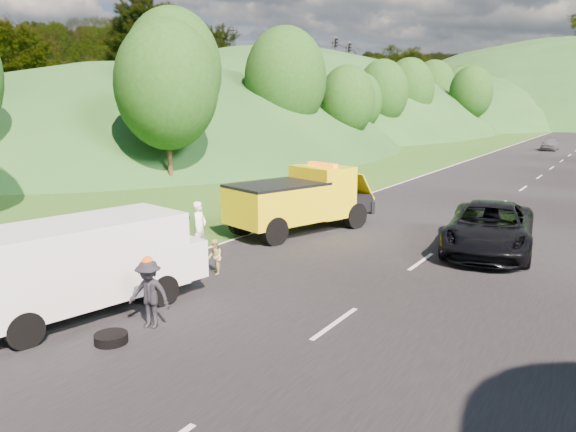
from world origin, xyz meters
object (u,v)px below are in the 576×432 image
Objects in this scene: suitcase at (175,250)px; child at (215,275)px; tow_truck at (301,199)px; white_van at (81,262)px; spare_tire at (111,343)px; worker at (151,328)px; passing_suv at (488,252)px; woman at (200,253)px.

child is at bearing -14.54° from suitcase.
tow_truck is 0.96× the size of white_van.
white_van is (0.00, -10.30, 0.00)m from tow_truck.
white_van is at bearing 156.67° from spare_tire.
tow_truck is 4.14× the size of worker.
white_van reaches higher than passing_suv.
passing_suv is (5.08, 11.93, 0.00)m from spare_tire.
woman is at bearing 115.91° from spare_tire.
suitcase is 0.11× the size of passing_suv.
suitcase is at bearing 121.17° from spare_tire.
woman is 1.10× the size of worker.
white_van is at bearing -130.73° from passing_suv.
white_van reaches higher than woman.
worker is (2.00, -10.06, -1.30)m from tow_truck.
worker reaches higher than suitcase.
tow_truck is 10.18× the size of suitcase.
tow_truck reaches higher than spare_tire.
tow_truck is at bearing 136.67° from child.
tow_truck is 6.35m from child.
tow_truck is 6.20× the size of child.
woman is 0.29× the size of passing_suv.
worker is at bearing 17.94° from white_van.
woman is at bearing -179.35° from child.
white_van is at bearing -178.87° from woman.
woman is 9.85m from passing_suv.
worker is 1.07m from spare_tire.
woman is at bearing -88.40° from tow_truck.
spare_tire is (-0.09, -1.06, 0.00)m from worker.
passing_suv reaches higher than child.
suitcase is at bearing -154.37° from child.
white_van is 4.38m from child.
tow_truck reaches higher than white_van.
woman reaches higher than passing_suv.
tow_truck is 9.19× the size of spare_tire.
white_van is 6.06m from woman.
woman is 7.33m from spare_tire.
tow_truck is 1.10× the size of passing_suv.
woman is 2.46× the size of spare_tire.
woman is (-1.30, 5.77, -1.30)m from white_van.
child is 0.18× the size of passing_suv.
suitcase reaches higher than spare_tire.
worker is at bearing -31.42° from child.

